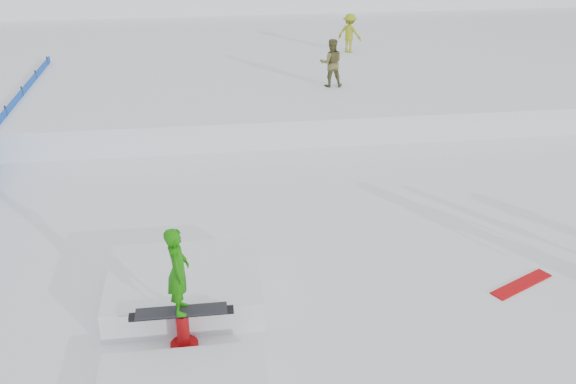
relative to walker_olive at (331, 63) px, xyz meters
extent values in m
plane|color=white|center=(-2.99, -10.21, -1.55)|extent=(120.00, 120.00, 0.00)
cube|color=white|center=(-2.99, 5.79, -1.15)|extent=(50.00, 18.00, 0.80)
cylinder|color=black|center=(-9.49, -1.71, -1.00)|extent=(0.05, 0.05, 1.10)
cylinder|color=black|center=(-9.49, 0.19, -1.00)|extent=(0.05, 0.05, 1.10)
cylinder|color=black|center=(-9.49, 2.09, -1.00)|extent=(0.05, 0.05, 1.10)
cylinder|color=black|center=(-9.49, 3.99, -1.00)|extent=(0.05, 0.05, 1.10)
imported|color=brown|center=(0.00, 0.00, 0.00)|extent=(0.77, 0.62, 1.50)
imported|color=#8F9B16|center=(1.59, 4.45, -0.03)|extent=(1.07, 0.98, 1.45)
cube|color=#B3070C|center=(1.51, -10.40, -1.53)|extent=(1.38, 0.88, 0.03)
cube|color=white|center=(-4.56, -10.01, -1.28)|extent=(2.60, 2.20, 0.54)
cylinder|color=#B41416|center=(-4.56, -11.31, -1.52)|extent=(0.44, 0.44, 0.06)
cylinder|color=#B41416|center=(-4.56, -11.31, -1.25)|extent=(0.20, 0.20, 0.60)
cube|color=black|center=(-4.56, -11.31, -0.92)|extent=(1.60, 0.16, 0.06)
cube|color=black|center=(-4.56, -11.31, -0.87)|extent=(1.40, 0.28, 0.03)
imported|color=#167306|center=(-4.56, -11.31, -0.15)|extent=(0.34, 0.52, 1.42)
camera|label=1|loc=(-4.02, -19.54, 5.02)|focal=40.00mm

